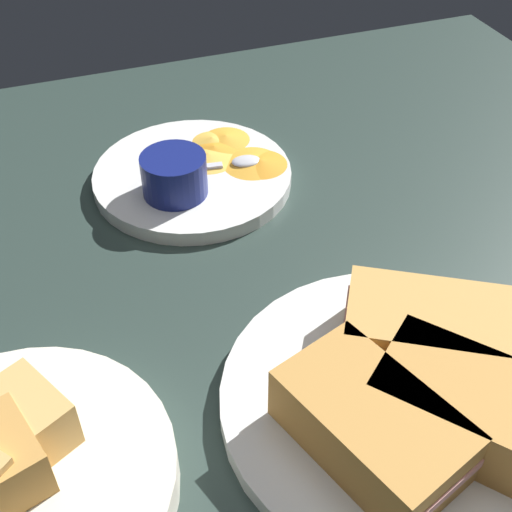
{
  "coord_description": "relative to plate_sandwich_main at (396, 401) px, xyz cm",
  "views": [
    {
      "loc": [
        -33.96,
        14.84,
        43.01
      ],
      "look_at": [
        8.26,
        -0.59,
        3.0
      ],
      "focal_mm": 46.97,
      "sensor_mm": 36.0,
      "label": 1
    }
  ],
  "objects": [
    {
      "name": "spoon_by_gravy_ramekin",
      "position": [
        33.34,
        1.72,
        1.16
      ],
      "size": [
        2.89,
        9.96,
        0.8
      ],
      "color": "silver",
      "rests_on": "plate_chips_companion"
    },
    {
      "name": "sandwich_half_far",
      "position": [
        -4.1,
        -3.07,
        3.2
      ],
      "size": [
        14.89,
        14.08,
        4.8
      ],
      "color": "#C68C42",
      "rests_on": "plate_sandwich_main"
    },
    {
      "name": "plate_sandwich_main",
      "position": [
        0.0,
        0.0,
        0.0
      ],
      "size": [
        26.98,
        26.98,
        1.6
      ],
      "primitive_type": "cylinder",
      "color": "silver",
      "rests_on": "ground_plane"
    },
    {
      "name": "bread_basket_rear",
      "position": [
        2.29,
        27.8,
        1.4
      ],
      "size": [
        21.73,
        21.73,
        7.67
      ],
      "color": "silver",
      "rests_on": "ground_plane"
    },
    {
      "name": "plantain_chip_scatter",
      "position": [
        35.61,
        1.45,
        1.1
      ],
      "size": [
        14.21,
        13.79,
        0.6
      ],
      "color": "gold",
      "rests_on": "plate_chips_companion"
    },
    {
      "name": "ground_plane",
      "position": [
        8.74,
        5.77,
        -2.3
      ],
      "size": [
        110.0,
        110.0,
        3.0
      ],
      "primitive_type": "cube",
      "color": "#283833"
    },
    {
      "name": "sandwich_half_extra",
      "position": [
        3.07,
        -4.1,
        3.2
      ],
      "size": [
        13.22,
        15.06,
        4.8
      ],
      "color": "tan",
      "rests_on": "plate_sandwich_main"
    },
    {
      "name": "sandwich_half_near",
      "position": [
        -3.07,
        4.1,
        3.2
      ],
      "size": [
        14.81,
        11.39,
        4.8
      ],
      "color": "#C68C42",
      "rests_on": "plate_sandwich_main"
    },
    {
      "name": "ramekin_light_gravy",
      "position": [
        30.77,
        9.06,
        3.11
      ],
      "size": [
        6.75,
        6.75,
        4.32
      ],
      "color": "navy",
      "rests_on": "plate_chips_companion"
    },
    {
      "name": "spoon_by_dark_ramekin",
      "position": [
        0.86,
        0.1,
        1.16
      ],
      "size": [
        4.76,
        9.77,
        0.8
      ],
      "color": "silver",
      "rests_on": "plate_sandwich_main"
    },
    {
      "name": "plate_chips_companion",
      "position": [
        34.01,
        6.36,
        0.0
      ],
      "size": [
        21.6,
        21.6,
        1.6
      ],
      "primitive_type": "cylinder",
      "color": "silver",
      "rests_on": "ground_plane"
    },
    {
      "name": "ramekin_dark_sauce",
      "position": [
        2.84,
        -5.37,
        3.15
      ],
      "size": [
        7.51,
        7.51,
        4.4
      ],
      "color": "navy",
      "rests_on": "plate_sandwich_main"
    }
  ]
}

